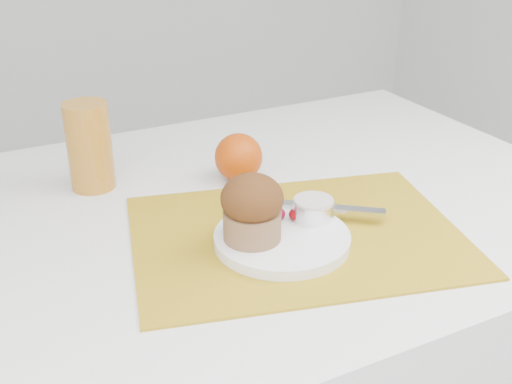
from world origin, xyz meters
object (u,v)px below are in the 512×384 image
plate (282,239)px  juice_glass (89,146)px  orange (239,157)px  muffin (252,208)px

plate → juice_glass: bearing=120.7°
orange → muffin: 0.24m
orange → muffin: bearing=-111.1°
plate → juice_glass: (-0.19, 0.31, 0.06)m
juice_glass → plate: bearing=-59.3°
muffin → plate: bearing=-12.1°
plate → juice_glass: size_ratio=1.31×
juice_glass → muffin: 0.34m
orange → muffin: size_ratio=0.79×
plate → muffin: 0.07m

